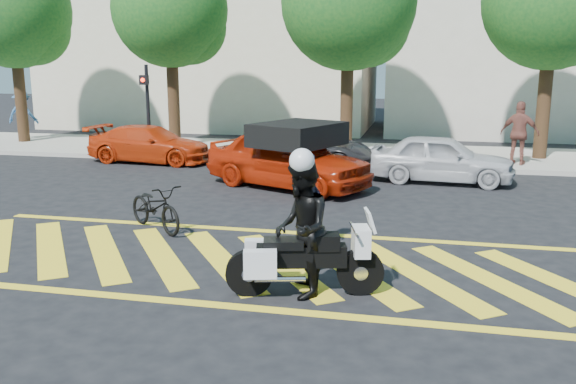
% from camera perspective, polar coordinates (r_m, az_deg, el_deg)
% --- Properties ---
extents(ground, '(90.00, 90.00, 0.00)m').
position_cam_1_polar(ground, '(10.42, -3.12, -6.58)').
color(ground, black).
rests_on(ground, ground).
extents(sidewalk, '(60.00, 5.00, 0.15)m').
position_cam_1_polar(sidewalk, '(21.90, 5.41, 3.60)').
color(sidewalk, '#9E998E').
rests_on(sidewalk, ground).
extents(crosswalk, '(12.33, 4.00, 0.01)m').
position_cam_1_polar(crosswalk, '(10.43, -3.33, -6.54)').
color(crosswalk, yellow).
rests_on(crosswalk, ground).
extents(building_left, '(16.00, 8.00, 10.00)m').
position_cam_1_polar(building_left, '(32.35, -6.95, 15.10)').
color(building_left, beige).
rests_on(building_left, ground).
extents(building_right, '(16.00, 8.00, 11.00)m').
position_cam_1_polar(building_right, '(31.20, 25.16, 15.10)').
color(building_right, beige).
rests_on(building_right, ground).
extents(tree_far_left, '(4.40, 4.40, 7.41)m').
position_cam_1_polar(tree_far_left, '(26.64, -24.04, 14.88)').
color(tree_far_left, black).
rests_on(tree_far_left, ground).
extents(tree_left, '(4.20, 4.20, 7.26)m').
position_cam_1_polar(tree_left, '(23.44, -10.60, 16.08)').
color(tree_left, black).
rests_on(tree_left, ground).
extents(tree_center, '(4.60, 4.60, 7.56)m').
position_cam_1_polar(tree_center, '(21.77, 6.06, 16.79)').
color(tree_center, black).
rests_on(tree_center, ground).
extents(tree_right, '(4.40, 4.40, 7.41)m').
position_cam_1_polar(tree_right, '(21.97, 23.82, 15.68)').
color(tree_right, black).
rests_on(tree_right, ground).
extents(signal_pole, '(0.28, 0.43, 3.20)m').
position_cam_1_polar(signal_pole, '(21.36, -13.06, 8.10)').
color(signal_pole, black).
rests_on(signal_pole, ground).
extents(officer_bike, '(0.44, 0.66, 1.80)m').
position_cam_1_polar(officer_bike, '(10.73, 1.95, -1.00)').
color(officer_bike, black).
rests_on(officer_bike, ground).
extents(bicycle, '(1.84, 1.58, 0.95)m').
position_cam_1_polar(bicycle, '(12.49, -12.32, -1.37)').
color(bicycle, black).
rests_on(bicycle, ground).
extents(police_motorcycle, '(2.26, 1.01, 1.02)m').
position_cam_1_polar(police_motorcycle, '(8.85, 1.35, -6.26)').
color(police_motorcycle, black).
rests_on(police_motorcycle, ground).
extents(officer_moto, '(0.97, 1.13, 1.99)m').
position_cam_1_polar(officer_moto, '(8.73, 1.27, -3.47)').
color(officer_moto, black).
rests_on(officer_moto, ground).
extents(red_convertible, '(4.99, 3.60, 1.58)m').
position_cam_1_polar(red_convertible, '(16.24, -0.02, 3.16)').
color(red_convertible, '#A41F07').
rests_on(red_convertible, ground).
extents(parked_left, '(4.29, 1.96, 1.22)m').
position_cam_1_polar(parked_left, '(20.88, -12.77, 4.40)').
color(parked_left, '#B92C0B').
rests_on(parked_left, ground).
extents(parked_mid_left, '(4.63, 2.45, 1.24)m').
position_cam_1_polar(parked_mid_left, '(19.23, 1.70, 4.07)').
color(parked_mid_left, black).
rests_on(parked_mid_left, ground).
extents(parked_mid_right, '(4.05, 1.90, 1.34)m').
position_cam_1_polar(parked_mid_right, '(17.50, 14.16, 3.06)').
color(parked_mid_right, '#B9BABE').
rests_on(parked_mid_right, ground).
extents(pedestrian_left, '(1.33, 0.83, 1.97)m').
position_cam_1_polar(pedestrian_left, '(27.50, -23.58, 6.63)').
color(pedestrian_left, '#39689D').
rests_on(pedestrian_left, sidewalk).
extents(pedestrian_right, '(1.24, 0.82, 1.97)m').
position_cam_1_polar(pedestrian_right, '(20.26, 20.85, 5.16)').
color(pedestrian_right, brown).
rests_on(pedestrian_right, sidewalk).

